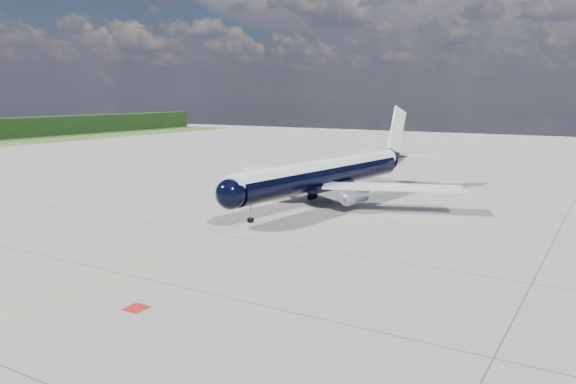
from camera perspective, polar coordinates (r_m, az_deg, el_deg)
name	(u,v)px	position (r m, az deg, el deg)	size (l,w,h in m)	color
ground	(317,205)	(76.94, 3.00, -1.32)	(320.00, 320.00, 0.00)	gray
taxiway_centerline	(299,211)	(72.64, 1.15, -1.97)	(0.16, 160.00, 0.01)	#F2AB0C
red_marking	(136,308)	(41.80, -15.15, -11.32)	(1.60, 1.60, 0.01)	maroon
main_airliner	(329,173)	(78.53, 4.22, 1.91)	(37.13, 45.48, 13.14)	black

